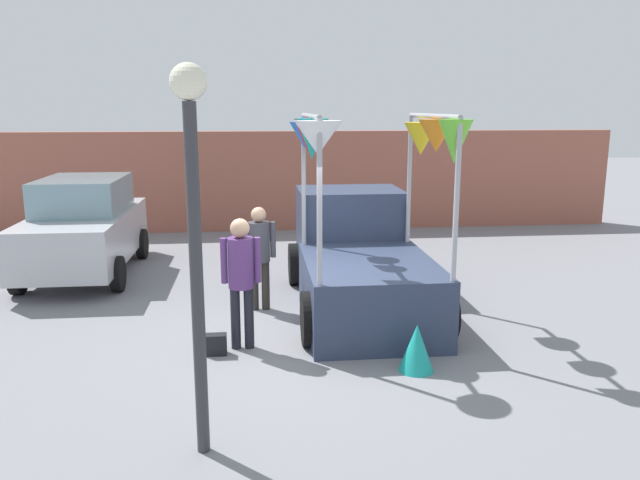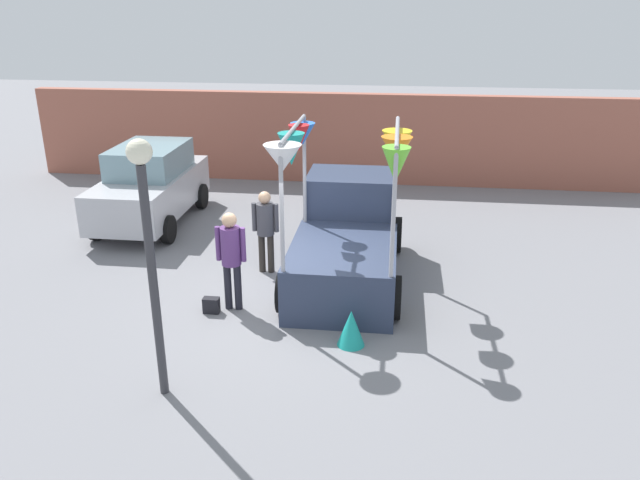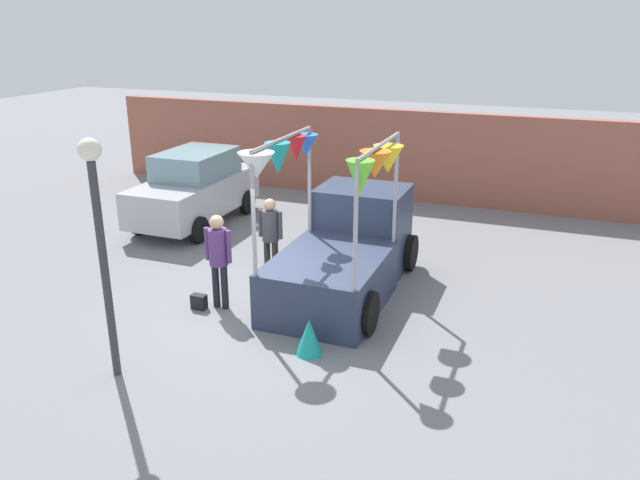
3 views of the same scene
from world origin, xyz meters
name	(u,v)px [view 2 (image 2 of 3)]	position (x,y,z in m)	size (l,w,h in m)	color
ground_plane	(286,305)	(0.00, 0.00, 0.00)	(60.00, 60.00, 0.00)	slate
vendor_truck	(347,232)	(0.97, 1.48, 0.90)	(2.47, 4.14, 3.12)	#2D3851
parked_car	(150,185)	(-3.99, 3.97, 0.94)	(1.88, 4.00, 1.88)	#B7B7BC
person_customer	(231,252)	(-0.89, -0.24, 1.09)	(0.53, 0.34, 1.79)	black
person_vendor	(265,224)	(-0.64, 1.40, 1.01)	(0.53, 0.34, 1.68)	#2D2823
handbag	(211,305)	(-1.24, -0.44, 0.14)	(0.28, 0.16, 0.28)	black
street_lamp	(148,234)	(-1.23, -2.81, 2.37)	(0.32, 0.32, 3.58)	#333338
brick_boundary_wall	(334,138)	(0.00, 8.16, 1.30)	(18.00, 0.36, 2.60)	#9E5947
folded_kite_bundle_teal	(351,328)	(1.26, -1.22, 0.30)	(0.44, 0.44, 0.60)	teal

